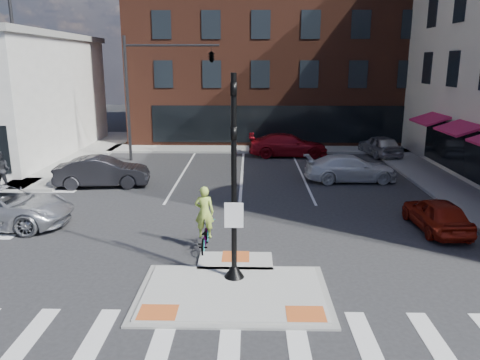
{
  "coord_description": "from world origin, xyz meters",
  "views": [
    {
      "loc": [
        0.45,
        -12.48,
        6.37
      ],
      "look_at": [
        0.08,
        4.82,
        2.0
      ],
      "focal_mm": 35.0,
      "sensor_mm": 36.0,
      "label": 1
    }
  ],
  "objects_px": {
    "bg_car_dark": "(102,172)",
    "cyclist": "(205,228)",
    "white_pickup": "(350,168)",
    "pedestrian_a": "(1,170)",
    "bg_car_silver": "(380,146)",
    "bg_car_red": "(288,145)",
    "red_sedan": "(437,214)"
  },
  "relations": [
    {
      "from": "bg_car_red",
      "to": "pedestrian_a",
      "type": "xyz_separation_m",
      "value": [
        -15.1,
        -9.61,
        0.34
      ]
    },
    {
      "from": "bg_car_dark",
      "to": "bg_car_silver",
      "type": "xyz_separation_m",
      "value": [
        16.79,
        8.56,
        -0.05
      ]
    },
    {
      "from": "white_pickup",
      "to": "cyclist",
      "type": "height_order",
      "value": "cyclist"
    },
    {
      "from": "white_pickup",
      "to": "pedestrian_a",
      "type": "bearing_deg",
      "value": 95.02
    },
    {
      "from": "white_pickup",
      "to": "bg_car_silver",
      "type": "height_order",
      "value": "bg_car_silver"
    },
    {
      "from": "white_pickup",
      "to": "bg_car_dark",
      "type": "distance_m",
      "value": 13.34
    },
    {
      "from": "white_pickup",
      "to": "red_sedan",
      "type": "bearing_deg",
      "value": -170.83
    },
    {
      "from": "bg_car_dark",
      "to": "bg_car_silver",
      "type": "relative_size",
      "value": 1.1
    },
    {
      "from": "bg_car_dark",
      "to": "cyclist",
      "type": "height_order",
      "value": "cyclist"
    },
    {
      "from": "cyclist",
      "to": "pedestrian_a",
      "type": "distance_m",
      "value": 13.06
    },
    {
      "from": "white_pickup",
      "to": "bg_car_red",
      "type": "distance_m",
      "value": 7.53
    },
    {
      "from": "white_pickup",
      "to": "bg_car_dark",
      "type": "height_order",
      "value": "bg_car_dark"
    },
    {
      "from": "red_sedan",
      "to": "bg_car_red",
      "type": "distance_m",
      "value": 15.41
    },
    {
      "from": "cyclist",
      "to": "white_pickup",
      "type": "bearing_deg",
      "value": -124.46
    },
    {
      "from": "cyclist",
      "to": "bg_car_silver",
      "type": "bearing_deg",
      "value": -120.68
    },
    {
      "from": "red_sedan",
      "to": "bg_car_silver",
      "type": "height_order",
      "value": "bg_car_silver"
    },
    {
      "from": "red_sedan",
      "to": "white_pickup",
      "type": "bearing_deg",
      "value": -80.15
    },
    {
      "from": "red_sedan",
      "to": "bg_car_red",
      "type": "relative_size",
      "value": 0.71
    },
    {
      "from": "pedestrian_a",
      "to": "white_pickup",
      "type": "bearing_deg",
      "value": 9.11
    },
    {
      "from": "bg_car_red",
      "to": "cyclist",
      "type": "height_order",
      "value": "cyclist"
    },
    {
      "from": "bg_car_dark",
      "to": "bg_car_silver",
      "type": "bearing_deg",
      "value": -70.39
    },
    {
      "from": "white_pickup",
      "to": "bg_car_red",
      "type": "relative_size",
      "value": 0.91
    },
    {
      "from": "bg_car_red",
      "to": "pedestrian_a",
      "type": "height_order",
      "value": "pedestrian_a"
    },
    {
      "from": "bg_car_red",
      "to": "cyclist",
      "type": "distance_m",
      "value": 17.32
    },
    {
      "from": "bg_car_red",
      "to": "cyclist",
      "type": "relative_size",
      "value": 2.38
    },
    {
      "from": "bg_car_silver",
      "to": "bg_car_red",
      "type": "distance_m",
      "value": 6.4
    },
    {
      "from": "bg_car_dark",
      "to": "pedestrian_a",
      "type": "relative_size",
      "value": 2.46
    },
    {
      "from": "cyclist",
      "to": "pedestrian_a",
      "type": "bearing_deg",
      "value": -32.18
    },
    {
      "from": "bg_car_silver",
      "to": "pedestrian_a",
      "type": "xyz_separation_m",
      "value": [
        -21.5,
        -9.8,
        0.38
      ]
    },
    {
      "from": "white_pickup",
      "to": "bg_car_red",
      "type": "bearing_deg",
      "value": 19.14
    },
    {
      "from": "bg_car_dark",
      "to": "bg_car_silver",
      "type": "height_order",
      "value": "bg_car_dark"
    },
    {
      "from": "bg_car_silver",
      "to": "pedestrian_a",
      "type": "distance_m",
      "value": 23.63
    }
  ]
}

